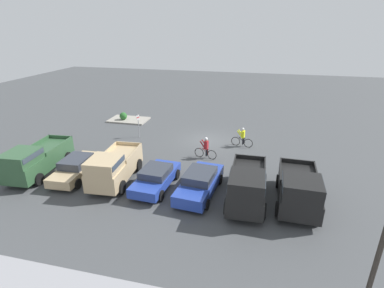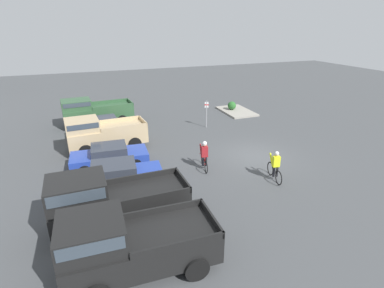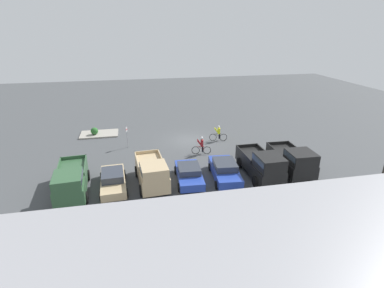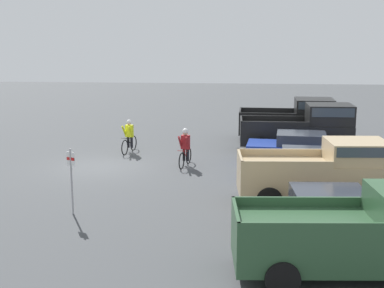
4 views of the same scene
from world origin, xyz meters
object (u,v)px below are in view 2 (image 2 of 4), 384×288
at_px(pickup_truck_0, 128,243).
at_px(sedan_0, 114,177).
at_px(sedan_1, 110,156).
at_px(fire_lane_sign, 207,111).
at_px(pickup_truck_2, 102,133).
at_px(cyclist_0, 204,155).
at_px(pickup_truck_1, 108,200).
at_px(pickup_truck_3, 93,111).
at_px(cyclist_1, 275,166).
at_px(sedan_2, 102,126).
at_px(shrub, 232,106).

height_order(pickup_truck_0, sedan_0, pickup_truck_0).
height_order(sedan_1, fire_lane_sign, fire_lane_sign).
distance_m(pickup_truck_2, cyclist_0, 7.15).
bearing_deg(pickup_truck_0, pickup_truck_1, 6.41).
bearing_deg(pickup_truck_3, pickup_truck_1, 178.73).
bearing_deg(fire_lane_sign, sedan_0, 132.21).
height_order(pickup_truck_0, cyclist_1, pickup_truck_0).
height_order(pickup_truck_1, sedan_0, pickup_truck_1).
distance_m(sedan_0, pickup_truck_3, 11.18).
bearing_deg(cyclist_0, sedan_0, 97.11).
distance_m(pickup_truck_1, sedan_1, 5.66).
xyz_separation_m(pickup_truck_1, sedan_0, (2.81, -0.54, -0.49)).
bearing_deg(pickup_truck_2, sedan_0, -179.23).
bearing_deg(sedan_2, cyclist_1, -142.27).
distance_m(pickup_truck_0, fire_lane_sign, 15.38).
bearing_deg(fire_lane_sign, pickup_truck_1, 139.60).
relative_size(pickup_truck_3, cyclist_1, 3.06).
height_order(pickup_truck_1, cyclist_0, pickup_truck_1).
distance_m(pickup_truck_1, shrub, 18.69).
bearing_deg(sedan_2, pickup_truck_0, 178.38).
distance_m(sedan_0, fire_lane_sign, 10.94).
height_order(pickup_truck_0, sedan_2, pickup_truck_0).
distance_m(fire_lane_sign, shrub, 5.46).
bearing_deg(pickup_truck_1, sedan_1, -6.26).
xyz_separation_m(pickup_truck_1, sedan_1, (5.61, -0.61, -0.54)).
bearing_deg(sedan_0, sedan_2, -1.12).
relative_size(sedan_1, pickup_truck_2, 0.87).
bearing_deg(sedan_2, pickup_truck_2, 175.16).
relative_size(pickup_truck_1, pickup_truck_2, 1.07).
height_order(sedan_0, cyclist_1, cyclist_1).
height_order(pickup_truck_0, pickup_truck_1, pickup_truck_1).
bearing_deg(sedan_2, cyclist_0, -147.60).
bearing_deg(sedan_1, cyclist_1, -120.14).
height_order(sedan_1, pickup_truck_3, pickup_truck_3).
distance_m(pickup_truck_2, pickup_truck_3, 5.60).
bearing_deg(pickup_truck_3, cyclist_1, -147.40).
height_order(pickup_truck_1, cyclist_1, pickup_truck_1).
relative_size(pickup_truck_2, cyclist_1, 2.80).
distance_m(sedan_1, pickup_truck_3, 8.39).
distance_m(pickup_truck_0, sedan_2, 14.00).
distance_m(cyclist_1, shrub, 13.36).
distance_m(sedan_0, sedan_2, 8.40).
relative_size(pickup_truck_1, cyclist_0, 3.07).
bearing_deg(pickup_truck_3, pickup_truck_0, -179.99).
height_order(sedan_2, shrub, sedan_2).
xyz_separation_m(pickup_truck_1, fire_lane_sign, (10.15, -8.64, 0.10)).
xyz_separation_m(pickup_truck_2, fire_lane_sign, (1.77, -8.17, 0.16)).
bearing_deg(pickup_truck_1, pickup_truck_0, -173.59).
xyz_separation_m(sedan_1, fire_lane_sign, (4.54, -8.02, 0.64)).
bearing_deg(cyclist_1, pickup_truck_3, 32.60).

